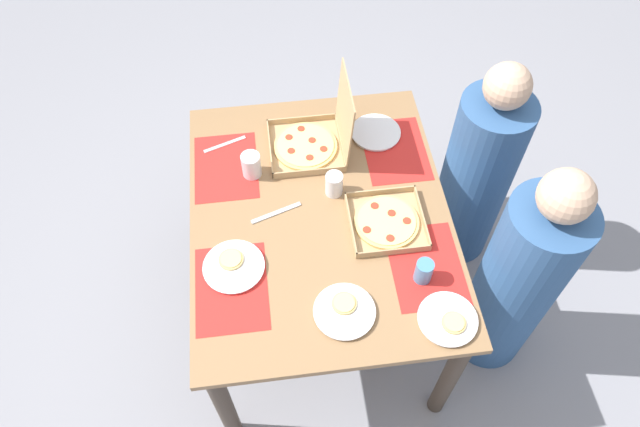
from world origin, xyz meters
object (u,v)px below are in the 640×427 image
cup_dark (424,271)px  cup_red (334,184)px  diner_left_seat (476,176)px  cup_spare (251,165)px  plate_far_right (344,311)px  pizza_box_corner_left (386,222)px  plate_middle (234,266)px  plate_near_right (376,133)px  plate_far_left (448,320)px  pizza_box_edge_far (314,139)px  diner_right_seat (517,282)px

cup_dark → cup_red: cup_red is taller
cup_red → diner_left_seat: diner_left_seat is taller
cup_spare → plate_far_right: bearing=22.9°
pizza_box_corner_left → plate_middle: pizza_box_corner_left is taller
cup_red → diner_left_seat: 0.78m
pizza_box_corner_left → plate_near_right: pizza_box_corner_left is taller
cup_dark → plate_far_left: bearing=16.0°
plate_near_right → plate_far_left: bearing=5.7°
plate_far_right → plate_middle: 0.44m
diner_left_seat → pizza_box_corner_left: bearing=-54.8°
plate_far_left → cup_spare: bearing=-139.7°
pizza_box_corner_left → cup_spare: 0.59m
plate_middle → cup_dark: 0.69m
pizza_box_edge_far → plate_far_right: 0.78m
plate_middle → diner_left_seat: size_ratio=0.19×
pizza_box_corner_left → plate_middle: (0.12, -0.60, -0.00)m
cup_spare → plate_near_right: bearing=105.7°
plate_near_right → diner_left_seat: size_ratio=0.18×
cup_dark → diner_right_seat: 0.51m
diner_right_seat → plate_far_right: bearing=-78.9°
plate_far_left → plate_far_right: size_ratio=0.96×
cup_spare → diner_left_seat: diner_left_seat is taller
pizza_box_edge_far → plate_near_right: 0.28m
plate_near_right → diner_left_seat: diner_left_seat is taller
plate_middle → cup_dark: bearing=79.0°
plate_middle → cup_spare: 0.45m
cup_red → pizza_box_edge_far: bearing=-168.8°
cup_dark → plate_near_right: bearing=-177.0°
pizza_box_corner_left → plate_far_left: bearing=17.2°
plate_far_right → plate_middle: (-0.23, -0.38, 0.00)m
pizza_box_edge_far → diner_left_seat: diner_left_seat is taller
pizza_box_edge_far → plate_near_right: (-0.04, 0.27, -0.04)m
cup_red → cup_spare: 0.35m
plate_far_left → cup_spare: (-0.75, -0.63, 0.04)m
plate_far_right → cup_red: (-0.53, 0.04, 0.04)m
plate_middle → cup_red: cup_red is taller
plate_far_right → diner_left_seat: (-0.72, 0.74, -0.25)m
plate_far_left → cup_red: size_ratio=2.06×
cup_dark → diner_left_seat: size_ratio=0.08×
plate_middle → cup_spare: cup_spare is taller
cup_dark → diner_right_seat: size_ratio=0.08×
pizza_box_corner_left → plate_near_right: (-0.47, 0.04, -0.00)m
cup_red → diner_right_seat: bearing=61.2°
cup_dark → plate_middle: bearing=-101.0°
plate_middle → diner_left_seat: diner_left_seat is taller
plate_far_right → cup_spare: bearing=-157.1°
pizza_box_edge_far → cup_red: size_ratio=3.36×
plate_middle → cup_red: bearing=125.7°
pizza_box_edge_far → cup_dark: bearing=24.7°
plate_far_right → cup_red: size_ratio=2.15×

